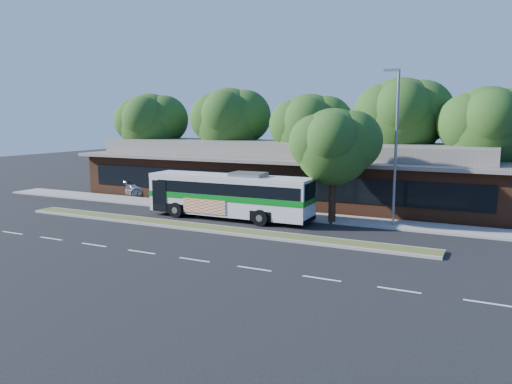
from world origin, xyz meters
TOP-DOWN VIEW (x-y plane):
  - ground at (0.00, 0.00)m, footprint 120.00×120.00m
  - median_strip at (0.00, 0.60)m, footprint 26.00×1.10m
  - sidewalk at (0.00, 6.40)m, footprint 44.00×2.60m
  - parking_lot at (-18.00, 10.00)m, footprint 14.00×12.00m
  - plaza_building at (0.00, 12.99)m, footprint 33.20×11.20m
  - lamp_post at (9.56, 6.00)m, footprint 0.93×0.18m
  - tree_bg_a at (-14.58, 15.14)m, footprint 6.47×5.80m
  - tree_bg_b at (-6.57, 16.14)m, footprint 6.69×6.00m
  - tree_bg_c at (1.40, 15.13)m, footprint 6.24×5.60m
  - tree_bg_d at (8.45, 16.15)m, footprint 6.91×6.20m
  - tree_bg_e at (14.42, 15.14)m, footprint 6.47×5.80m
  - transit_bus at (-0.09, 3.80)m, footprint 10.79×2.65m
  - sedan at (-10.06, 9.13)m, footprint 5.13×3.54m
  - sidewalk_tree at (6.43, 5.41)m, footprint 5.08×4.56m

SIDE VIEW (x-z plane):
  - ground at x=0.00m, z-range 0.00..0.00m
  - parking_lot at x=-18.00m, z-range 0.00..0.01m
  - sidewalk at x=0.00m, z-range 0.00..0.12m
  - median_strip at x=0.00m, z-range 0.00..0.15m
  - sedan at x=-10.06m, z-range 0.00..1.38m
  - transit_bus at x=-0.09m, z-range 0.17..3.19m
  - plaza_building at x=0.00m, z-range -0.10..4.35m
  - sidewalk_tree at x=6.43m, z-range 1.28..8.18m
  - lamp_post at x=9.56m, z-range 0.37..9.44m
  - tree_bg_c at x=1.40m, z-range 1.46..9.72m
  - tree_bg_e at x=14.42m, z-range 1.49..10.00m
  - tree_bg_a at x=-14.58m, z-range 1.55..10.18m
  - tree_bg_b at x=-6.57m, z-range 1.64..10.64m
  - tree_bg_d at x=8.45m, z-range 1.73..11.10m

